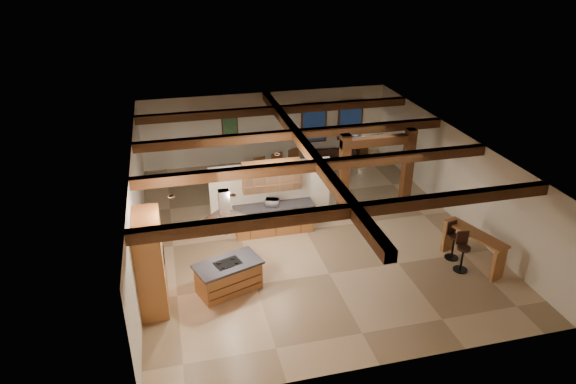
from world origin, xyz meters
name	(u,v)px	position (x,y,z in m)	size (l,w,h in m)	color
ground	(305,230)	(0.00, 0.00, 0.00)	(12.00, 12.00, 0.00)	tan
room_walls	(306,179)	(0.00, 0.00, 1.78)	(12.00, 12.00, 12.00)	silver
ceiling_beams	(307,149)	(0.00, 0.00, 2.76)	(10.00, 12.00, 0.28)	#3A1D0E
timber_posts	(377,165)	(2.50, 0.50, 1.76)	(2.50, 0.30, 2.90)	#3A1D0E
partition_wall	(271,195)	(-1.00, 0.50, 1.10)	(3.80, 0.18, 2.20)	silver
pantry_cabinet	(151,262)	(-4.67, -2.60, 1.20)	(0.67, 1.60, 2.40)	#A65835
back_counter	(274,219)	(-1.00, 0.11, 0.48)	(2.50, 0.66, 0.94)	#A65835
upper_display_cabinet	(272,176)	(-1.00, 0.31, 1.85)	(1.80, 0.36, 0.95)	#A65835
range_hood	(226,231)	(-2.78, -2.54, 1.78)	(1.10, 1.10, 1.40)	silver
back_windows	(332,121)	(2.80, 5.93, 1.50)	(2.70, 0.07, 1.70)	#3A1D0E
framed_art	(230,125)	(-1.50, 5.94, 1.70)	(0.65, 0.05, 0.85)	#3A1D0E
recessed_cans	(230,180)	(-2.53, -1.93, 2.87)	(3.16, 2.46, 0.03)	silver
kitchen_island	(229,276)	(-2.78, -2.54, 0.42)	(1.90, 1.41, 0.84)	#A65835
dining_table	(285,182)	(0.07, 3.06, 0.31)	(1.77, 0.99, 0.62)	#3F200F
sofa	(332,153)	(2.65, 5.44, 0.29)	(1.98, 0.77, 0.58)	black
microwave	(272,202)	(-1.04, 0.11, 1.05)	(0.40, 0.27, 0.22)	#BBBBC0
bar_counter	(474,243)	(4.03, -2.98, 0.69)	(1.04, 2.00, 1.02)	#A65835
side_table	(362,150)	(4.02, 5.49, 0.25)	(0.40, 0.40, 0.50)	#3A1D0E
table_lamp	(362,140)	(4.02, 5.49, 0.72)	(0.26, 0.26, 0.30)	black
bar_stool_a	(462,252)	(3.60, -3.15, 0.58)	(0.40, 0.41, 1.15)	black
bar_stool_b	(453,240)	(3.66, -2.54, 0.57)	(0.40, 0.42, 1.13)	black
dining_chairs	(285,173)	(0.07, 3.06, 0.65)	(2.49, 2.49, 1.27)	#3A1D0E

